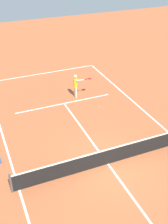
{
  "coord_description": "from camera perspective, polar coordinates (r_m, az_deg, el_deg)",
  "views": [
    {
      "loc": [
        5.38,
        9.67,
        9.86
      ],
      "look_at": [
        -0.32,
        -3.87,
        0.8
      ],
      "focal_mm": 46.23,
      "sensor_mm": 36.0,
      "label": 1
    }
  ],
  "objects": [
    {
      "name": "ground_plane",
      "position": [
        14.82,
        4.75,
        -10.17
      ],
      "size": [
        60.0,
        60.0,
        0.0
      ],
      "primitive_type": "plane",
      "color": "#AD5933"
    },
    {
      "name": "court_lines",
      "position": [
        14.82,
        4.75,
        -10.16
      ],
      "size": [
        9.1,
        24.15,
        0.01
      ],
      "color": "white",
      "rests_on": "ground"
    },
    {
      "name": "tennis_net",
      "position": [
        14.49,
        4.83,
        -8.71
      ],
      "size": [
        9.7,
        0.1,
        1.07
      ],
      "color": "#4C4C51",
      "rests_on": "ground"
    },
    {
      "name": "player_serving",
      "position": [
        20.08,
        -1.56,
        5.57
      ],
      "size": [
        1.28,
        0.6,
        1.73
      ],
      "rotation": [
        0.0,
        0.0,
        1.53
      ],
      "color": "beige",
      "rests_on": "ground"
    },
    {
      "name": "tennis_ball",
      "position": [
        19.27,
        3.0,
        0.97
      ],
      "size": [
        0.07,
        0.07,
        0.07
      ],
      "primitive_type": "sphere",
      "color": "#CCE033",
      "rests_on": "ground"
    }
  ]
}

